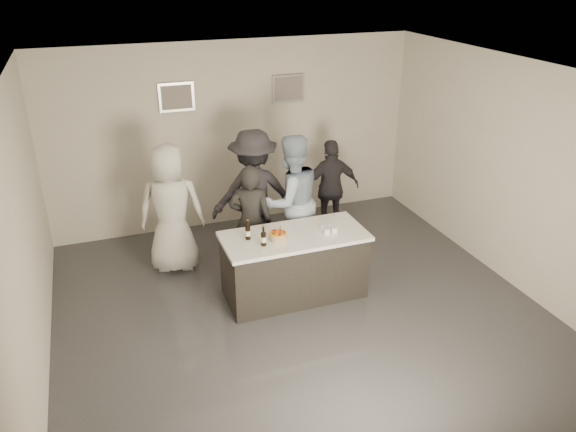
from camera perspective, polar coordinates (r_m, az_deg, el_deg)
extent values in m
plane|color=#3D3D42|center=(7.26, 1.37, -9.84)|extent=(6.00, 6.00, 0.00)
plane|color=white|center=(6.07, 1.66, 14.10)|extent=(6.00, 6.00, 0.00)
cube|color=beige|center=(9.21, -5.37, 8.16)|extent=(6.00, 0.04, 3.00)
cube|color=beige|center=(4.27, 16.78, -14.49)|extent=(6.00, 0.04, 3.00)
cube|color=beige|center=(6.19, -25.36, -2.89)|extent=(0.04, 6.00, 3.00)
cube|color=beige|center=(8.04, 21.88, 3.93)|extent=(0.04, 6.00, 3.00)
cube|color=#B2B2B7|center=(8.83, -11.27, 11.77)|extent=(0.54, 0.04, 0.44)
cube|color=#B2B2B7|center=(9.27, 0.02, 12.85)|extent=(0.54, 0.04, 0.44)
cube|color=white|center=(7.39, 0.63, -5.01)|extent=(1.86, 0.86, 0.90)
cylinder|color=orange|center=(7.04, -1.02, -2.11)|extent=(0.22, 0.22, 0.08)
cylinder|color=black|center=(7.03, -4.11, -1.41)|extent=(0.07, 0.07, 0.26)
cylinder|color=black|center=(6.86, -2.51, -2.04)|extent=(0.07, 0.07, 0.26)
cube|color=orange|center=(7.26, 4.18, -1.31)|extent=(0.19, 0.19, 0.08)
cube|color=pink|center=(6.82, -0.08, -3.38)|extent=(0.24, 0.08, 0.01)
imported|color=black|center=(7.72, -3.81, -0.59)|extent=(0.70, 0.59, 1.64)
imported|color=#9AAEC9|center=(7.95, 0.29, 1.49)|extent=(1.07, 0.90, 1.95)
imported|color=silver|center=(7.99, -11.77, 0.73)|extent=(1.03, 0.80, 1.87)
imported|color=#302D36|center=(8.95, 4.41, 2.86)|extent=(0.95, 0.46, 1.58)
imported|color=#28272E|center=(8.28, -3.51, 2.33)|extent=(1.30, 0.81, 1.93)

